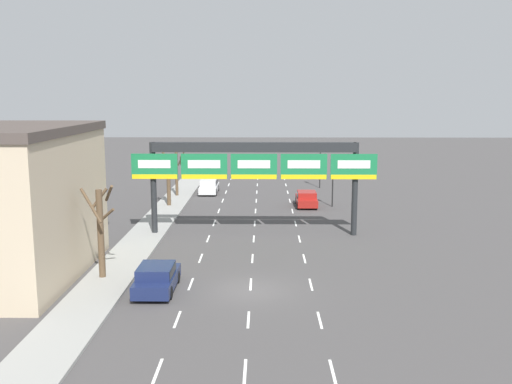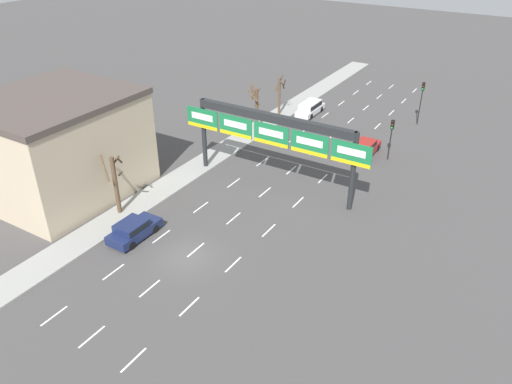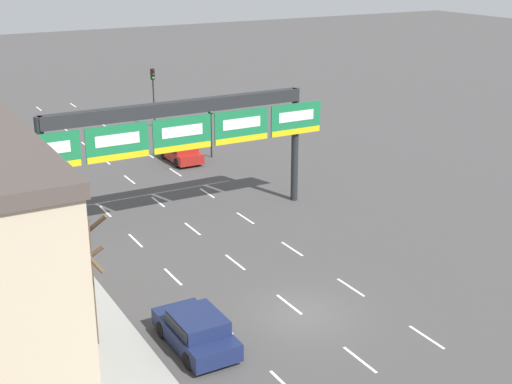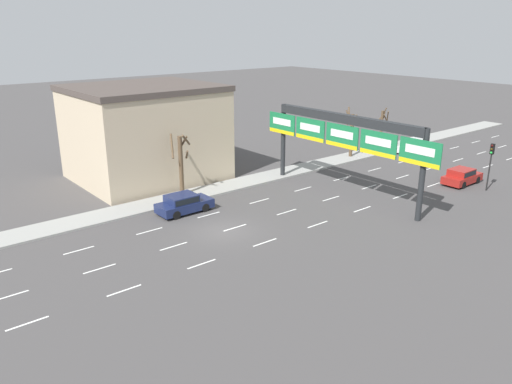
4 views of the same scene
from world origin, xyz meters
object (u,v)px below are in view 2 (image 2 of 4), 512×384
(tree_bare_second, at_px, (280,93))
(sign_gantry, at_px, (273,130))
(tree_bare_third, at_px, (256,105))
(car_navy, at_px, (133,229))
(tree_bare_closest, at_px, (115,181))
(car_red, at_px, (366,147))
(traffic_light_mid_block, at_px, (422,95))
(traffic_light_near_gantry, at_px, (392,132))
(suv_white, at_px, (310,107))

(tree_bare_second, bearing_deg, sign_gantry, -63.11)
(sign_gantry, bearing_deg, tree_bare_third, 127.43)
(car_navy, bearing_deg, tree_bare_closest, 150.03)
(tree_bare_third, bearing_deg, car_navy, -82.16)
(car_red, bearing_deg, tree_bare_third, -178.44)
(traffic_light_mid_block, height_order, tree_bare_second, traffic_light_mid_block)
(traffic_light_near_gantry, xyz_separation_m, tree_bare_closest, (-15.48, -21.30, 0.00))
(tree_bare_second, relative_size, tree_bare_third, 0.90)
(car_navy, bearing_deg, tree_bare_third, 97.84)
(traffic_light_mid_block, bearing_deg, sign_gantry, -107.87)
(suv_white, bearing_deg, tree_bare_closest, -96.68)
(sign_gantry, height_order, traffic_light_mid_block, sign_gantry)
(car_red, bearing_deg, car_navy, -112.47)
(tree_bare_second, bearing_deg, car_navy, -83.65)
(traffic_light_near_gantry, relative_size, tree_bare_third, 0.78)
(suv_white, xyz_separation_m, traffic_light_near_gantry, (12.14, -7.25, 2.12))
(car_navy, xyz_separation_m, traffic_light_mid_block, (11.94, 34.11, 2.75))
(suv_white, relative_size, tree_bare_closest, 0.90)
(sign_gantry, relative_size, traffic_light_near_gantry, 4.28)
(tree_bare_third, bearing_deg, traffic_light_near_gantry, 1.08)
(traffic_light_near_gantry, distance_m, tree_bare_third, 15.22)
(car_red, xyz_separation_m, tree_bare_second, (-12.81, 5.03, 1.96))
(car_navy, height_order, tree_bare_third, tree_bare_third)
(sign_gantry, distance_m, tree_bare_second, 18.12)
(tree_bare_closest, bearing_deg, traffic_light_near_gantry, 53.99)
(traffic_light_near_gantry, height_order, tree_bare_closest, tree_bare_closest)
(car_red, height_order, traffic_light_near_gantry, traffic_light_near_gantry)
(sign_gantry, height_order, suv_white, sign_gantry)
(car_navy, distance_m, tree_bare_closest, 4.54)
(suv_white, relative_size, car_red, 1.16)
(car_navy, relative_size, car_red, 1.05)
(traffic_light_mid_block, xyz_separation_m, tree_bare_second, (-15.10, -5.75, -0.80))
(sign_gantry, distance_m, tree_bare_third, 13.59)
(car_navy, relative_size, suv_white, 0.90)
(tree_bare_closest, height_order, tree_bare_second, tree_bare_closest)
(car_red, xyz_separation_m, tree_bare_third, (-12.82, -0.35, 2.17))
(sign_gantry, relative_size, tree_bare_closest, 3.38)
(traffic_light_mid_block, bearing_deg, traffic_light_near_gantry, -89.43)
(car_red, height_order, traffic_light_mid_block, traffic_light_mid_block)
(car_navy, xyz_separation_m, tree_bare_third, (-3.17, 22.99, 2.16))
(suv_white, bearing_deg, car_red, -36.42)
(tree_bare_second, bearing_deg, traffic_light_near_gantry, -18.51)
(suv_white, relative_size, traffic_light_mid_block, 0.96)
(sign_gantry, xyz_separation_m, tree_bare_closest, (-8.37, -10.42, -2.52))
(car_red, distance_m, traffic_light_mid_block, 11.35)
(car_navy, bearing_deg, traffic_light_near_gantry, 62.63)
(suv_white, bearing_deg, tree_bare_third, -112.21)
(car_navy, xyz_separation_m, car_red, (9.65, 23.34, -0.01))
(sign_gantry, height_order, traffic_light_near_gantry, sign_gantry)
(sign_gantry, distance_m, suv_white, 19.38)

